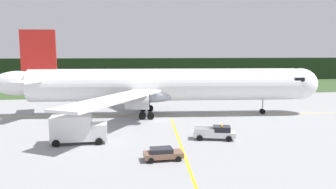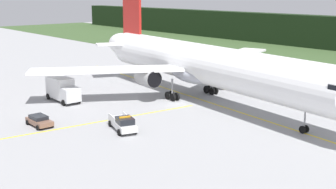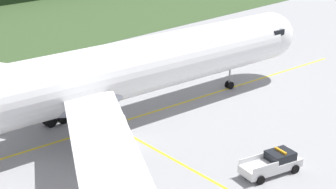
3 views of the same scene
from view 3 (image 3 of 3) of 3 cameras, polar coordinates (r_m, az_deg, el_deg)
name	(u,v)px [view 3 (image 3 of 3)]	position (r m, az deg, el deg)	size (l,w,h in m)	color
ground	(120,145)	(48.53, -5.29, -5.55)	(320.00, 320.00, 0.00)	#949497
taxiway_centerline_main	(104,127)	(52.36, -7.08, -3.60)	(76.12, 0.30, 0.01)	yellow
airliner	(98,77)	(50.20, -7.76, 1.92)	(58.39, 46.26, 15.18)	white
ops_pickup_truck	(273,163)	(44.04, 11.52, -7.45)	(5.73, 3.36, 1.94)	silver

